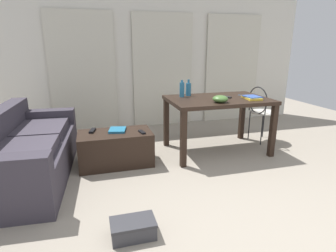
% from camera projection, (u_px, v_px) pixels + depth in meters
% --- Properties ---
extents(ground_plane, '(8.39, 8.39, 0.00)m').
position_uv_depth(ground_plane, '(205.00, 167.00, 3.45)').
color(ground_plane, gray).
extents(wall_back, '(5.56, 0.10, 2.48)m').
position_uv_depth(wall_back, '(162.00, 59.00, 5.08)').
color(wall_back, silver).
rests_on(wall_back, ground).
extents(curtains, '(3.95, 0.03, 2.04)m').
position_uv_depth(curtains, '(163.00, 71.00, 5.07)').
color(curtains, beige).
rests_on(curtains, ground).
extents(couch, '(0.94, 1.99, 0.77)m').
position_uv_depth(couch, '(26.00, 152.00, 3.11)').
color(couch, '#38333D').
rests_on(couch, ground).
extents(coffee_table, '(0.91, 0.50, 0.43)m').
position_uv_depth(coffee_table, '(116.00, 148.00, 3.48)').
color(coffee_table, black).
rests_on(coffee_table, ground).
extents(craft_table, '(1.37, 0.90, 0.77)m').
position_uv_depth(craft_table, '(218.00, 105.00, 3.80)').
color(craft_table, black).
rests_on(craft_table, ground).
extents(wire_chair, '(0.42, 0.43, 0.88)m').
position_uv_depth(wire_chair, '(261.00, 108.00, 4.23)').
color(wire_chair, silver).
rests_on(wire_chair, ground).
extents(bottle_near, '(0.07, 0.07, 0.24)m').
position_uv_depth(bottle_near, '(182.00, 89.00, 3.84)').
color(bottle_near, teal).
rests_on(bottle_near, craft_table).
extents(bottle_far, '(0.07, 0.07, 0.23)m').
position_uv_depth(bottle_far, '(188.00, 89.00, 3.94)').
color(bottle_far, teal).
rests_on(bottle_far, craft_table).
extents(bowl, '(0.20, 0.20, 0.09)m').
position_uv_depth(bowl, '(220.00, 99.00, 3.48)').
color(bowl, '#477033').
rests_on(bowl, craft_table).
extents(book_stack, '(0.23, 0.32, 0.04)m').
position_uv_depth(book_stack, '(252.00, 98.00, 3.72)').
color(book_stack, gold).
rests_on(book_stack, craft_table).
extents(tv_remote_on_table, '(0.11, 0.17, 0.02)m').
position_uv_depth(tv_remote_on_table, '(226.00, 97.00, 3.82)').
color(tv_remote_on_table, '#232326').
rests_on(tv_remote_on_table, craft_table).
extents(scissors, '(0.04, 0.11, 0.00)m').
position_uv_depth(scissors, '(240.00, 95.00, 3.98)').
color(scissors, '#9EA0A5').
rests_on(scissors, craft_table).
extents(tv_remote_primary, '(0.09, 0.18, 0.03)m').
position_uv_depth(tv_remote_primary, '(92.00, 131.00, 3.45)').
color(tv_remote_primary, black).
rests_on(tv_remote_primary, coffee_table).
extents(tv_remote_secondary, '(0.07, 0.15, 0.02)m').
position_uv_depth(tv_remote_secondary, '(142.00, 132.00, 3.40)').
color(tv_remote_secondary, black).
rests_on(tv_remote_secondary, coffee_table).
extents(magazine, '(0.25, 0.27, 0.03)m').
position_uv_depth(magazine, '(117.00, 130.00, 3.47)').
color(magazine, '#1E668C').
rests_on(magazine, coffee_table).
extents(shoebox, '(0.35, 0.22, 0.14)m').
position_uv_depth(shoebox, '(133.00, 228.00, 2.17)').
color(shoebox, '#38383D').
rests_on(shoebox, ground).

